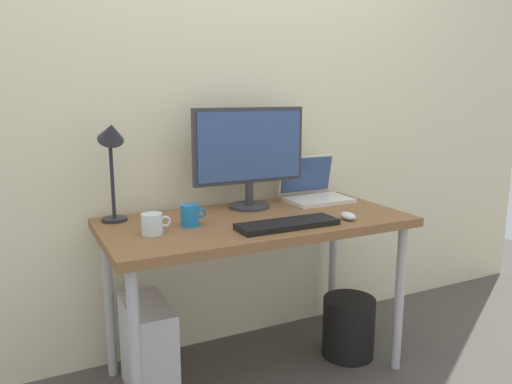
{
  "coord_description": "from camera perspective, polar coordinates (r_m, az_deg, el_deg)",
  "views": [
    {
      "loc": [
        -0.95,
        -1.93,
        1.31
      ],
      "look_at": [
        0.0,
        0.0,
        0.87
      ],
      "focal_mm": 34.65,
      "sensor_mm": 36.0,
      "label": 1
    }
  ],
  "objects": [
    {
      "name": "desk",
      "position": [
        2.24,
        0.0,
        -4.77
      ],
      "size": [
        1.36,
        0.66,
        0.75
      ],
      "color": "brown",
      "rests_on": "ground_plane"
    },
    {
      "name": "monitor",
      "position": [
        2.37,
        -0.77,
        4.71
      ],
      "size": [
        0.57,
        0.2,
        0.49
      ],
      "color": "#333338",
      "rests_on": "desk"
    },
    {
      "name": "mouse",
      "position": [
        2.23,
        10.57,
        -2.74
      ],
      "size": [
        0.06,
        0.09,
        0.03
      ],
      "primitive_type": "ellipsoid",
      "color": "silver",
      "rests_on": "desk"
    },
    {
      "name": "computer_tower",
      "position": [
        2.31,
        -12.33,
        -17.28
      ],
      "size": [
        0.18,
        0.36,
        0.42
      ],
      "primitive_type": "cube",
      "color": "silver",
      "rests_on": "ground_plane"
    },
    {
      "name": "wastebasket",
      "position": [
        2.62,
        10.64,
        -15.04
      ],
      "size": [
        0.26,
        0.26,
        0.3
      ],
      "primitive_type": "cylinder",
      "color": "black",
      "rests_on": "ground_plane"
    },
    {
      "name": "glass_cup",
      "position": [
        2.01,
        -11.88,
        -3.62
      ],
      "size": [
        0.12,
        0.08,
        0.08
      ],
      "color": "silver",
      "rests_on": "desk"
    },
    {
      "name": "ground_plane",
      "position": [
        2.52,
        0.0,
        -19.89
      ],
      "size": [
        6.0,
        6.0,
        0.0
      ],
      "primitive_type": "plane",
      "color": "#4C4742"
    },
    {
      "name": "keyboard",
      "position": [
        2.08,
        3.66,
        -3.73
      ],
      "size": [
        0.44,
        0.14,
        0.02
      ],
      "primitive_type": "cube",
      "color": "black",
      "rests_on": "desk"
    },
    {
      "name": "coffee_mug",
      "position": [
        2.1,
        -7.6,
        -2.67
      ],
      "size": [
        0.11,
        0.08,
        0.09
      ],
      "color": "#1E72BF",
      "rests_on": "desk"
    },
    {
      "name": "desk_lamp",
      "position": [
        2.17,
        -16.32,
        4.87
      ],
      "size": [
        0.11,
        0.16,
        0.46
      ],
      "color": "#232328",
      "rests_on": "desk"
    },
    {
      "name": "laptop",
      "position": [
        2.6,
        6.62,
        0.35
      ],
      "size": [
        0.32,
        0.26,
        0.23
      ],
      "color": "silver",
      "rests_on": "desk"
    },
    {
      "name": "back_wall",
      "position": [
        2.51,
        -4.02,
        11.19
      ],
      "size": [
        4.4,
        0.04,
        2.6
      ],
      "primitive_type": "cube",
      "color": "beige",
      "rests_on": "ground_plane"
    }
  ]
}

